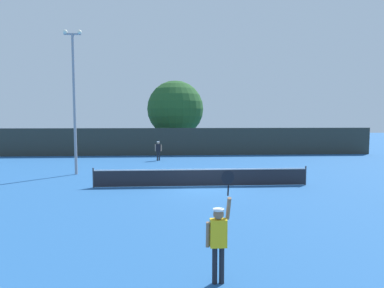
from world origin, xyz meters
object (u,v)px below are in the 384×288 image
light_pole (74,94)px  parked_car_far (264,142)px  player_serving (219,234)px  player_receiving (158,149)px  large_tree (175,109)px  tennis_ball (215,176)px  parked_car_near (113,143)px  parked_car_mid (163,143)px

light_pole → parked_car_far: 25.41m
player_serving → player_receiving: bearing=95.8°
parked_car_far → large_tree: bearing=-176.9°
player_serving → tennis_ball: size_ratio=38.26×
light_pole → large_tree: 17.58m
player_serving → large_tree: large_tree is taller
parked_car_near → player_receiving: bearing=-67.3°
tennis_ball → light_pole: (-9.09, 1.49, 5.24)m
large_tree → parked_car_far: bearing=8.7°
large_tree → parked_car_mid: 4.21m
player_receiving → parked_car_mid: (0.13, 9.83, -0.26)m
player_serving → parked_car_far: (10.11, 33.10, -0.38)m
player_receiving → light_pole: (-5.17, -6.78, 4.24)m
tennis_ball → parked_car_far: 21.11m
tennis_ball → player_serving: bearing=-97.0°
parked_car_mid → player_receiving: bearing=-95.9°
player_serving → tennis_ball: 13.90m
player_receiving → light_pole: bearing=52.7°
tennis_ball → parked_car_far: size_ratio=0.02×
player_serving → parked_car_near: (-7.75, 31.75, -0.38)m
tennis_ball → parked_car_near: bearing=117.7°
light_pole → large_tree: size_ratio=1.19×
player_serving → light_pole: light_pole is taller
light_pole → player_serving: bearing=-64.1°
player_receiving → parked_car_near: size_ratio=0.38×
light_pole → parked_car_mid: 18.01m
parked_car_near → parked_car_mid: 5.65m
large_tree → parked_car_far: 11.56m
player_serving → large_tree: bearing=91.1°
light_pole → parked_car_far: size_ratio=2.15×
player_receiving → parked_car_near: parked_car_near is taller
player_serving → light_pole: size_ratio=0.28×
player_receiving → large_tree: bearing=-99.7°
player_receiving → tennis_ball: bearing=115.3°
parked_car_mid → parked_car_far: same height
parked_car_mid → large_tree: bearing=-20.3°
large_tree → parked_car_near: (-7.12, 0.29, -3.93)m
tennis_ball → large_tree: 18.46m
player_receiving → light_pole: light_pole is taller
tennis_ball → parked_car_mid: 18.51m
large_tree → player_receiving: bearing=-99.7°
player_receiving → large_tree: (1.60, 9.43, 3.67)m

